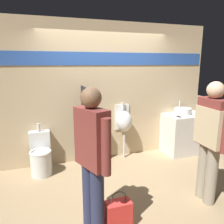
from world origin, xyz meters
The scene contains 11 objects.
ground_plane centered at (0.00, 0.00, 0.00)m, with size 16.00×16.00×0.00m, color #997F5B.
display_wall centered at (0.00, 0.60, 1.36)m, with size 4.42×0.07×2.70m.
sink_counter centered at (1.71, 0.28, 0.42)m, with size 0.89×0.58×0.85m.
sink_basin centered at (1.66, 0.34, 0.91)m, with size 0.36×0.36×0.27m.
cell_phone centered at (1.45, 0.17, 0.85)m, with size 0.07×0.14×0.01m.
divider_near_counter centered at (-0.47, 0.35, 0.76)m, with size 0.03×0.44×1.51m.
urinal_near_counter centered at (0.35, 0.43, 0.77)m, with size 0.32×0.29×1.15m.
toilet centered at (-1.29, 0.27, 0.31)m, with size 0.38×0.54×0.87m.
person_in_vest centered at (0.92, -1.29, 0.99)m, with size 0.23×0.59×1.70m.
person_with_lanyard centered at (-0.74, -1.35, 0.93)m, with size 0.33×0.55×1.69m.
shopping_bag centered at (-0.45, -1.41, 0.18)m, with size 0.30×0.17×0.48m.
Camera 1 is at (-1.24, -3.52, 1.92)m, focal length 35.00 mm.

